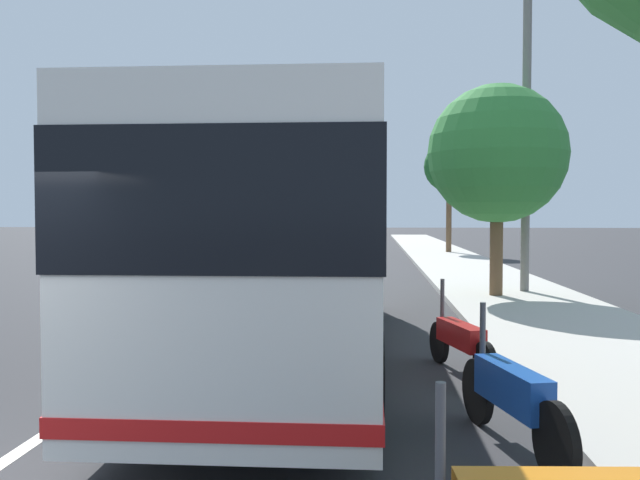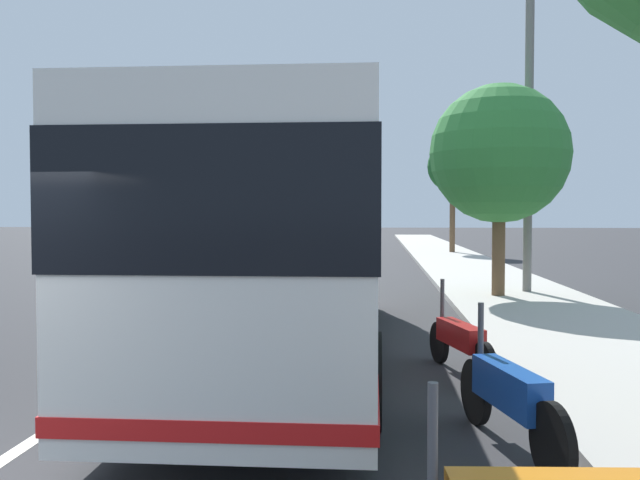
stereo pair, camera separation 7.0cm
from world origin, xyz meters
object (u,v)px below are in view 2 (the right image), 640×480
Objects in this scene: motorcycle_mid_row at (509,397)px; coach_bus at (294,235)px; car_oncoming at (251,247)px; roadside_tree_mid_block at (499,154)px; roadside_tree_far_block at (453,167)px; motorcycle_by_tree at (460,341)px; utility_pole at (529,129)px; car_behind_bus at (278,242)px.

coach_bus is at bearing 18.13° from motorcycle_mid_row.
roadside_tree_mid_block reaches higher than car_oncoming.
car_oncoming is at bearing 12.17° from coach_bus.
roadside_tree_far_block reaches higher than car_oncoming.
utility_pole is at bearing -32.67° from motorcycle_by_tree.
car_oncoming is at bearing 2.56° from motorcycle_mid_row.
car_behind_bus is (28.17, 6.64, 0.22)m from motorcycle_by_tree.
coach_bus is 3.00m from motorcycle_by_tree.
roadside_tree_far_block is at bearing 90.29° from car_behind_bus.
coach_bus is 4.96× the size of motorcycle_mid_row.
motorcycle_mid_row is at bearing 170.62° from roadside_tree_mid_block.
coach_bus is 27.89m from roadside_tree_far_block.
motorcycle_mid_row is 0.53× the size of car_oncoming.
utility_pole reaches higher than car_oncoming.
roadside_tree_far_block is at bearing 125.79° from car_oncoming.
coach_bus reaches higher than car_behind_bus.
roadside_tree_far_block is (20.14, -1.03, 1.05)m from roadside_tree_mid_block.
motorcycle_mid_row is at bearing 167.15° from utility_pole.
motorcycle_by_tree is at bearing 174.03° from roadside_tree_far_block.
coach_bus is at bearing 168.84° from roadside_tree_far_block.
roadside_tree_mid_block is at bearing -22.95° from motorcycle_mid_row.
car_behind_bus is at bearing -1.37° from motorcycle_mid_row.
motorcycle_mid_row is at bearing 14.17° from car_oncoming.
roadside_tree_far_block reaches higher than coach_bus.
car_oncoming is at bearing 34.63° from roadside_tree_mid_block.
car_behind_bus is 21.57m from utility_pole.
roadside_tree_far_block is 0.69× the size of utility_pole.
coach_bus is 1.26× the size of utility_pole.
roadside_tree_mid_block is 0.61× the size of utility_pole.
motorcycle_by_tree is at bearing -11.70° from motorcycle_mid_row.
motorcycle_mid_row is 11.73m from roadside_tree_mid_block.
car_behind_bus is 0.48× the size of utility_pole.
car_oncoming reaches higher than motorcycle_mid_row.
motorcycle_mid_row is at bearing 11.61° from car_behind_bus.
utility_pole reaches higher than motorcycle_by_tree.
roadside_tree_mid_block is at bearing -31.85° from coach_bus.
roadside_tree_mid_block is at bearing 137.17° from utility_pole.
motorcycle_by_tree is 28.79m from roadside_tree_far_block.
roadside_tree_mid_block reaches higher than car_behind_bus.
car_oncoming is at bearing 39.71° from utility_pole.
car_behind_bus is 0.69× the size of roadside_tree_far_block.
motorcycle_mid_row is 0.53× the size of car_behind_bus.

